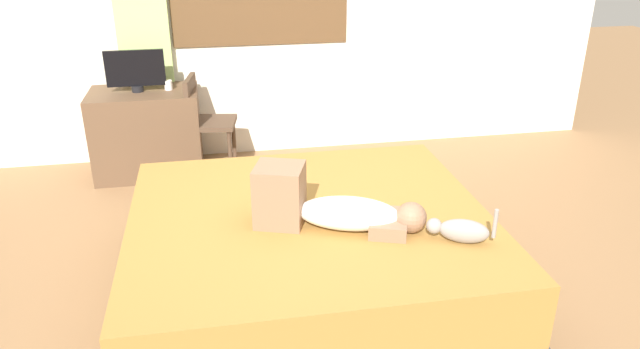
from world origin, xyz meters
TOP-DOWN VIEW (x-y plane):
  - ground_plane at (0.00, 0.00)m, footprint 16.00×16.00m
  - bed at (-0.03, 0.08)m, footprint 2.11×1.94m
  - person_lying at (0.06, -0.09)m, footprint 0.93×0.51m
  - cat at (0.69, -0.38)m, footprint 0.33×0.21m
  - desk at (-1.11, 2.11)m, footprint 0.90×0.56m
  - tv_monitor at (-1.15, 2.11)m, footprint 0.48×0.10m
  - cup at (-0.90, 2.12)m, footprint 0.07×0.07m
  - chair_by_desk at (-0.62, 2.02)m, footprint 0.44×0.44m
  - curtain_left at (-1.08, 2.39)m, footprint 0.44×0.06m

SIDE VIEW (x-z plane):
  - ground_plane at x=0.00m, z-range 0.00..0.00m
  - bed at x=-0.03m, z-range 0.00..0.52m
  - desk at x=-1.11m, z-range 0.00..0.74m
  - chair_by_desk at x=-0.62m, z-range 0.08..0.94m
  - cat at x=0.69m, z-range 0.49..0.70m
  - person_lying at x=0.06m, z-range 0.47..0.81m
  - cup at x=-0.90m, z-range 0.74..0.82m
  - tv_monitor at x=-1.15m, z-range 0.75..1.10m
  - curtain_left at x=-1.08m, z-range 0.00..2.44m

